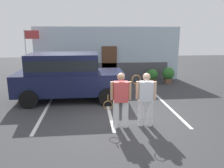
# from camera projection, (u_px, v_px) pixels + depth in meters

# --- Properties ---
(ground_plane) EXTENTS (40.00, 40.00, 0.00)m
(ground_plane) POSITION_uv_depth(u_px,v_px,m) (125.00, 123.00, 7.33)
(ground_plane) COLOR #38383A
(parking_stripe_0) EXTENTS (0.12, 4.40, 0.01)m
(parking_stripe_0) POSITION_uv_depth(u_px,v_px,m) (46.00, 110.00, 8.50)
(parking_stripe_0) COLOR silver
(parking_stripe_0) RESTS_ON ground_plane
(parking_stripe_1) EXTENTS (0.12, 4.40, 0.01)m
(parking_stripe_1) POSITION_uv_depth(u_px,v_px,m) (108.00, 108.00, 8.74)
(parking_stripe_1) COLOR silver
(parking_stripe_1) RESTS_ON ground_plane
(parking_stripe_2) EXTENTS (0.12, 4.40, 0.01)m
(parking_stripe_2) POSITION_uv_depth(u_px,v_px,m) (168.00, 106.00, 8.98)
(parking_stripe_2) COLOR silver
(parking_stripe_2) RESTS_ON ground_plane
(house_frontage) EXTENTS (8.76, 0.40, 3.23)m
(house_frontage) POSITION_uv_depth(u_px,v_px,m) (108.00, 56.00, 13.42)
(house_frontage) COLOR silver
(house_frontage) RESTS_ON ground_plane
(parked_suv) EXTENTS (4.60, 2.16, 2.05)m
(parked_suv) POSITION_uv_depth(u_px,v_px,m) (67.00, 74.00, 9.55)
(parked_suv) COLOR #141938
(parked_suv) RESTS_ON ground_plane
(tennis_player_man) EXTENTS (0.90, 0.29, 1.75)m
(tennis_player_man) POSITION_uv_depth(u_px,v_px,m) (121.00, 100.00, 6.81)
(tennis_player_man) COLOR white
(tennis_player_man) RESTS_ON ground_plane
(tennis_player_woman) EXTENTS (0.77, 0.32, 1.72)m
(tennis_player_woman) POSITION_uv_depth(u_px,v_px,m) (146.00, 99.00, 6.93)
(tennis_player_woman) COLOR white
(tennis_player_woman) RESTS_ON ground_plane
(potted_plant_by_porch) EXTENTS (0.63, 0.63, 0.83)m
(potted_plant_by_porch) POSITION_uv_depth(u_px,v_px,m) (152.00, 75.00, 12.86)
(potted_plant_by_porch) COLOR #9E5638
(potted_plant_by_porch) RESTS_ON ground_plane
(potted_plant_secondary) EXTENTS (0.70, 0.70, 0.92)m
(potted_plant_secondary) POSITION_uv_depth(u_px,v_px,m) (168.00, 74.00, 12.86)
(potted_plant_secondary) COLOR brown
(potted_plant_secondary) RESTS_ON ground_plane
(flag_pole) EXTENTS (0.80, 0.05, 3.06)m
(flag_pole) POSITION_uv_depth(u_px,v_px,m) (29.00, 47.00, 12.10)
(flag_pole) COLOR silver
(flag_pole) RESTS_ON ground_plane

